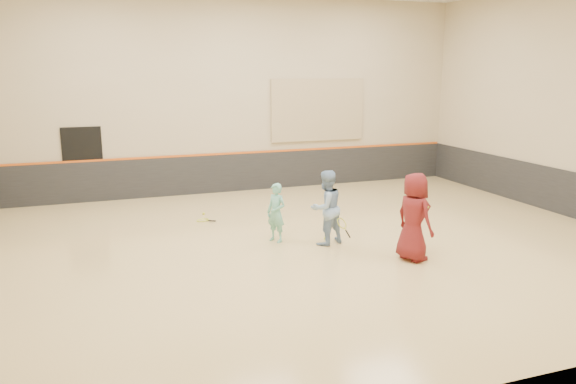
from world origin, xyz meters
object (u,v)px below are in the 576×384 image
object	(u,v)px
girl	(276,213)
spare_racket	(203,219)
instructor	(326,208)
young_man	(414,217)

from	to	relation	value
girl	spare_racket	world-z (taller)	girl
instructor	young_man	world-z (taller)	young_man
girl	spare_racket	distance (m)	2.67
young_man	instructor	bearing A→B (deg)	25.57
instructor	spare_racket	world-z (taller)	instructor
young_man	spare_racket	world-z (taller)	young_man
girl	instructor	world-z (taller)	instructor
instructor	young_man	bearing A→B (deg)	110.90
girl	spare_racket	size ratio (longest dim) A/B	1.80
young_man	girl	bearing A→B (deg)	33.25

